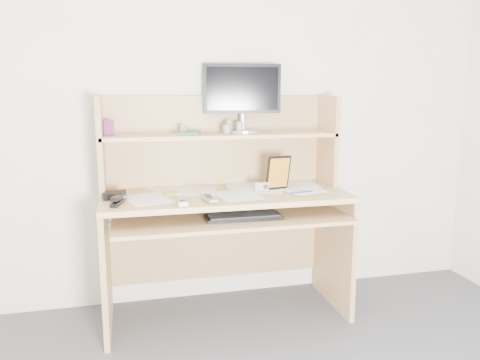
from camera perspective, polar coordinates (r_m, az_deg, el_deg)
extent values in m
cube|color=white|center=(2.95, -3.08, 9.23)|extent=(3.60, 0.04, 2.50)
cube|color=tan|center=(2.70, -1.73, -1.92)|extent=(1.40, 0.60, 0.03)
cube|color=tan|center=(2.75, -16.02, -10.23)|extent=(0.03, 0.56, 0.72)
cube|color=tan|center=(3.01, 11.33, -8.22)|extent=(0.03, 0.56, 0.72)
cube|color=tan|center=(3.07, -2.79, -8.06)|extent=(1.34, 0.02, 0.41)
cube|color=tan|center=(2.60, -1.17, -4.52)|extent=(1.28, 0.55, 0.02)
cube|color=tan|center=(2.93, -2.93, 4.81)|extent=(1.40, 0.02, 0.55)
cube|color=tan|center=(2.75, -16.60, 4.01)|extent=(0.03, 0.30, 0.55)
cube|color=tan|center=(3.00, 10.58, 4.79)|extent=(0.03, 0.30, 0.55)
cube|color=tan|center=(2.79, -2.40, 5.46)|extent=(1.38, 0.30, 0.02)
cube|color=white|center=(2.69, -1.73, -1.55)|extent=(1.32, 0.54, 0.01)
cube|color=black|center=(2.52, 0.43, -4.54)|extent=(0.41, 0.15, 0.02)
cube|color=black|center=(2.52, 0.43, -4.23)|extent=(0.38, 0.14, 0.01)
cube|color=gray|center=(2.50, -3.85, -2.25)|extent=(0.07, 0.17, 0.02)
cube|color=#A6A7A9|center=(2.42, -7.04, -2.65)|extent=(0.05, 0.09, 0.02)
cube|color=black|center=(2.48, -14.79, -2.40)|extent=(0.07, 0.14, 0.04)
cube|color=black|center=(2.64, -15.05, -1.74)|extent=(0.13, 0.10, 0.03)
cube|color=#F6FF43|center=(2.69, -8.44, -1.61)|extent=(0.10, 0.10, 0.01)
cube|color=#B0B0B2|center=(2.73, 2.60, -0.78)|extent=(0.08, 0.03, 0.05)
cube|color=black|center=(2.76, 4.69, 0.91)|extent=(0.14, 0.04, 0.20)
cylinder|color=#1628A8|center=(2.70, 7.52, -1.45)|extent=(0.14, 0.03, 0.01)
cube|color=#9F1E15|center=(2.74, -15.76, 6.14)|extent=(0.06, 0.05, 0.09)
cube|color=#338045|center=(2.74, -6.15, 5.72)|extent=(0.15, 0.18, 0.02)
cylinder|color=black|center=(2.77, -6.93, 6.14)|extent=(0.04, 0.04, 0.05)
cylinder|color=white|center=(2.80, -0.06, 6.42)|extent=(0.05, 0.05, 0.07)
cylinder|color=black|center=(2.78, -1.63, 6.25)|extent=(0.06, 0.06, 0.06)
cylinder|color=silver|center=(2.82, -1.34, 6.51)|extent=(0.05, 0.05, 0.08)
cylinder|color=#B6B5BB|center=(2.88, 0.38, 5.99)|extent=(0.24, 0.24, 0.01)
cylinder|color=#B6B5BB|center=(2.88, 0.33, 7.13)|extent=(0.04, 0.04, 0.10)
cube|color=black|center=(2.90, 0.24, 11.07)|extent=(0.48, 0.09, 0.30)
cube|color=black|center=(2.88, 0.32, 11.07)|extent=(0.43, 0.06, 0.26)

